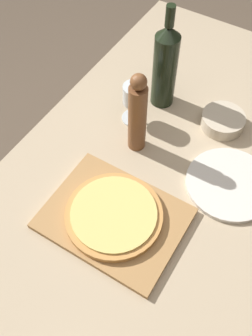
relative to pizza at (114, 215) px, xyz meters
The scene contains 9 objects.
ground_plane 0.80m from the pizza, 84.93° to the left, with size 12.00×12.00×0.00m, color brown.
dining_table 0.24m from the pizza, 84.93° to the left, with size 0.85×1.59×0.74m.
cutting_board 0.02m from the pizza, ahead, with size 0.37×0.29×0.02m.
pizza is the anchor object (origin of this frame).
wine_bottle 0.51m from the pizza, 102.85° to the left, with size 0.08×0.08×0.36m.
pepper_mill 0.30m from the pizza, 107.59° to the left, with size 0.06×0.06×0.29m.
wine_glass 0.39m from the pizza, 112.75° to the left, with size 0.08×0.08×0.14m.
small_bowl 0.49m from the pizza, 76.54° to the left, with size 0.14×0.14×0.04m.
dinner_plate 0.36m from the pizza, 50.30° to the left, with size 0.26×0.26×0.01m.
Camera 1 is at (0.28, -0.63, 1.72)m, focal length 42.00 mm.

